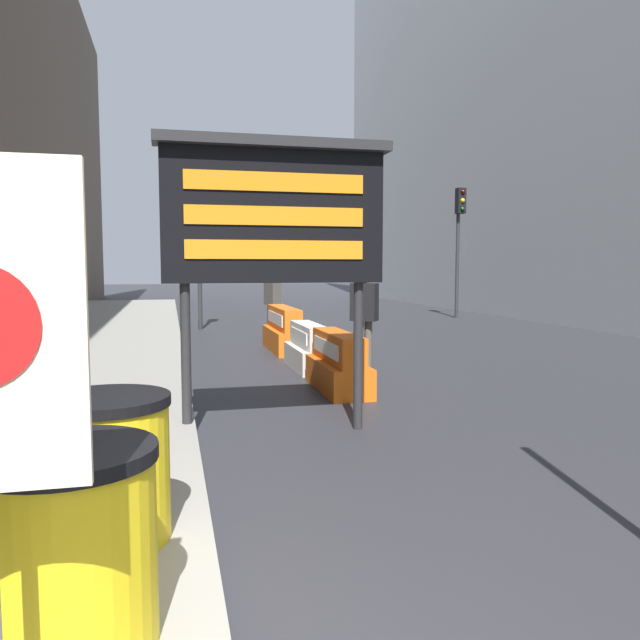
% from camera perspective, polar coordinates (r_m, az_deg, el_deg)
% --- Properties ---
extents(barrel_drum_foreground, '(0.73, 0.73, 0.85)m').
position_cam_1_polar(barrel_drum_foreground, '(2.92, -21.97, -18.73)').
color(barrel_drum_foreground, yellow).
rests_on(barrel_drum_foreground, sidewalk_left).
extents(barrel_drum_middle, '(0.73, 0.73, 0.85)m').
position_cam_1_polar(barrel_drum_middle, '(3.87, -18.92, -12.70)').
color(barrel_drum_middle, yellow).
rests_on(barrel_drum_middle, sidewalk_left).
extents(message_board, '(2.36, 0.36, 3.01)m').
position_cam_1_polar(message_board, '(6.40, -4.22, 9.51)').
color(message_board, '#28282B').
rests_on(message_board, ground_plane).
extents(jersey_barrier_orange_far, '(0.57, 1.68, 0.82)m').
position_cam_1_polar(jersey_barrier_orange_far, '(8.77, 1.67, -4.13)').
color(jersey_barrier_orange_far, orange).
rests_on(jersey_barrier_orange_far, ground_plane).
extents(jersey_barrier_white, '(0.57, 1.62, 0.77)m').
position_cam_1_polar(jersey_barrier_white, '(10.58, -1.01, -2.69)').
color(jersey_barrier_white, silver).
rests_on(jersey_barrier_white, ground_plane).
extents(jersey_barrier_orange_near, '(0.59, 2.11, 0.90)m').
position_cam_1_polar(jersey_barrier_orange_near, '(12.90, -3.32, -1.06)').
color(jersey_barrier_orange_near, orange).
rests_on(jersey_barrier_orange_near, ground_plane).
extents(traffic_cone_near, '(0.32, 0.32, 0.58)m').
position_cam_1_polar(traffic_cone_near, '(11.42, 0.56, -2.41)').
color(traffic_cone_near, black).
rests_on(traffic_cone_near, ground_plane).
extents(traffic_light_near_curb, '(0.28, 0.44, 3.91)m').
position_cam_1_polar(traffic_light_near_curb, '(17.40, -11.01, 8.47)').
color(traffic_light_near_curb, '#2D2D30').
rests_on(traffic_light_near_curb, ground_plane).
extents(traffic_light_far_side, '(0.28, 0.45, 4.32)m').
position_cam_1_polar(traffic_light_far_side, '(21.54, 12.62, 8.49)').
color(traffic_light_far_side, '#2D2D30').
rests_on(traffic_light_far_side, ground_plane).
extents(pedestrian_worker, '(0.40, 0.49, 1.62)m').
position_cam_1_polar(pedestrian_worker, '(15.56, -4.36, 2.04)').
color(pedestrian_worker, '#23283D').
rests_on(pedestrian_worker, ground_plane).
extents(pedestrian_passerby, '(0.51, 0.47, 1.68)m').
position_cam_1_polar(pedestrian_passerby, '(10.68, 4.07, 0.89)').
color(pedestrian_passerby, '#514C42').
rests_on(pedestrian_passerby, ground_plane).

